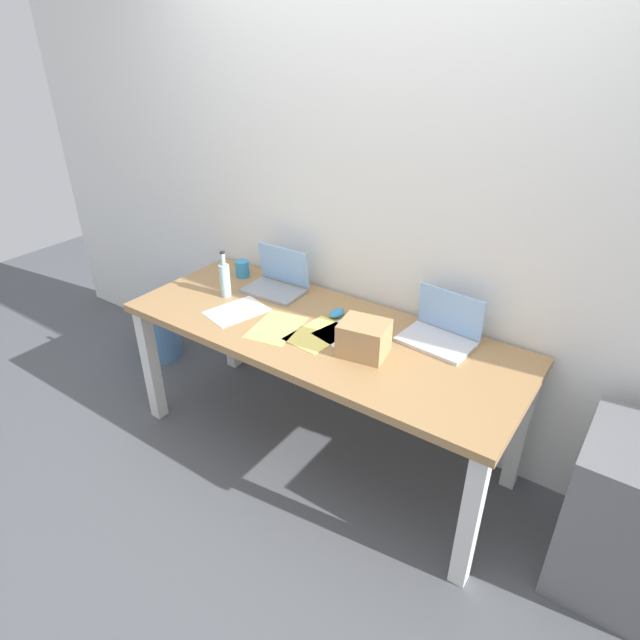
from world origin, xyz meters
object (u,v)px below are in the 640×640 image
Objects in this scene: laptop_left at (277,282)px; laptop_right at (441,332)px; cardboard_box at (364,338)px; desk at (320,345)px; coffee_mug at (242,269)px; computer_mouse at (337,313)px; filing_cabinet at (622,516)px; water_cooler_jug at (158,328)px; beer_bottle at (225,279)px.

laptop_right is (0.96, 0.02, -0.00)m from laptop_left.
laptop_left is 1.59× the size of cardboard_box.
coffee_mug is (-0.72, 0.24, 0.14)m from desk.
computer_mouse reaches higher than filing_cabinet.
laptop_right is 0.38m from cardboard_box.
desk reaches higher than water_cooler_jug.
computer_mouse is (-0.52, -0.08, -0.03)m from laptop_right.
beer_bottle is 0.27m from coffee_mug.
computer_mouse is 0.37m from cardboard_box.
desk is 7.77× the size of beer_bottle.
water_cooler_jug is (-0.72, -0.12, -0.58)m from coffee_mug.
beer_bottle is at bearing -67.61° from coffee_mug.
desk is at bearing -89.13° from computer_mouse.
laptop_left is at bearing 153.86° from desk.
beer_bottle is 2.57× the size of computer_mouse.
laptop_right is 0.49× the size of filing_cabinet.
laptop_right is at bearing 11.62° from beer_bottle.
cardboard_box is at bearing -21.26° from laptop_left.
computer_mouse is 0.14× the size of filing_cabinet.
coffee_mug is 0.13× the size of filing_cabinet.
coffee_mug is at bearing 172.19° from computer_mouse.
computer_mouse is 1.49m from filing_cabinet.
beer_bottle is 2.10m from filing_cabinet.
laptop_right is 1.35× the size of beer_bottle.
beer_bottle reaches higher than filing_cabinet.
water_cooler_jug is (-1.00, -0.09, -0.59)m from laptop_left.
laptop_right is 3.48× the size of computer_mouse.
water_cooler_jug is at bearing 173.86° from cardboard_box.
computer_mouse is 0.48× the size of cardboard_box.
desk is 0.77m from coffee_mug.
water_cooler_jug is at bearing -179.57° from computer_mouse.
desk is 0.33m from cardboard_box.
laptop_right is 2.05m from water_cooler_jug.
coffee_mug is at bearing 174.50° from laptop_left.
water_cooler_jug is at bearing 175.25° from desk.
laptop_left is 0.77m from cardboard_box.
beer_bottle is 0.64m from computer_mouse.
laptop_right is 0.53m from computer_mouse.
laptop_left is 1.17m from water_cooler_jug.
beer_bottle is (-0.62, 0.00, 0.19)m from desk.
cardboard_box is at bearing -17.03° from coffee_mug.
computer_mouse is 1.54m from water_cooler_jug.
desk is 0.59m from laptop_right.
beer_bottle reaches higher than computer_mouse.
desk is 21.04× the size of coffee_mug.
laptop_left is at bearing -5.50° from coffee_mug.
laptop_right is at bearing -0.28° from coffee_mug.
coffee_mug is at bearing 162.97° from cardboard_box.
filing_cabinet is at bearing 1.03° from beer_bottle.
desk is 4.21× the size of water_cooler_jug.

